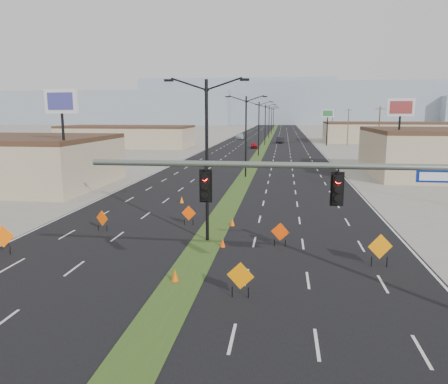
# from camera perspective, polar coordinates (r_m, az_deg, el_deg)

# --- Properties ---
(ground) EXTENTS (600.00, 600.00, 0.00)m
(ground) POSITION_cam_1_polar(r_m,az_deg,el_deg) (17.16, -9.44, -17.75)
(ground) COLOR gray
(ground) RESTS_ON ground
(road_surface) EXTENTS (25.00, 400.00, 0.02)m
(road_surface) POSITION_cam_1_polar(r_m,az_deg,el_deg) (114.80, 5.44, 6.29)
(road_surface) COLOR black
(road_surface) RESTS_ON ground
(median_strip) EXTENTS (2.00, 400.00, 0.04)m
(median_strip) POSITION_cam_1_polar(r_m,az_deg,el_deg) (114.80, 5.44, 6.29)
(median_strip) COLOR #294D1B
(median_strip) RESTS_ON ground
(building_sw_far) EXTENTS (30.00, 14.00, 4.50)m
(building_sw_far) POSITION_cam_1_polar(r_m,az_deg,el_deg) (106.12, -12.56, 6.98)
(building_sw_far) COLOR tan
(building_sw_far) RESTS_ON ground
(building_se_far) EXTENTS (44.00, 16.00, 5.00)m
(building_se_far) POSITION_cam_1_polar(r_m,az_deg,el_deg) (128.93, 22.92, 7.08)
(building_se_far) COLOR tan
(building_se_far) RESTS_ON ground
(mesa_west) EXTENTS (180.00, 50.00, 22.00)m
(mesa_west) POSITION_cam_1_polar(r_m,az_deg,el_deg) (319.74, -15.46, 10.51)
(mesa_west) COLOR #8996AA
(mesa_west) RESTS_ON ground
(mesa_center) EXTENTS (220.00, 50.00, 28.00)m
(mesa_center) POSITION_cam_1_polar(r_m,az_deg,el_deg) (316.45, 14.44, 11.11)
(mesa_center) COLOR #8996AA
(mesa_center) RESTS_ON ground
(mesa_backdrop) EXTENTS (140.00, 50.00, 32.00)m
(mesa_backdrop) POSITION_cam_1_polar(r_m,az_deg,el_deg) (336.31, 1.88, 11.70)
(mesa_backdrop) COLOR #8996AA
(mesa_backdrop) RESTS_ON ground
(signal_mast) EXTENTS (16.30, 0.60, 8.00)m
(signal_mast) POSITION_cam_1_polar(r_m,az_deg,el_deg) (17.18, 20.69, -1.23)
(signal_mast) COLOR slate
(signal_mast) RESTS_ON ground
(streetlight_0) EXTENTS (5.15, 0.24, 10.02)m
(streetlight_0) POSITION_cam_1_polar(r_m,az_deg,el_deg) (26.96, -2.26, 4.75)
(streetlight_0) COLOR black
(streetlight_0) RESTS_ON ground
(streetlight_1) EXTENTS (5.15, 0.24, 10.02)m
(streetlight_1) POSITION_cam_1_polar(r_m,az_deg,el_deg) (54.68, 2.88, 7.59)
(streetlight_1) COLOR black
(streetlight_1) RESTS_ON ground
(streetlight_2) EXTENTS (5.15, 0.24, 10.02)m
(streetlight_2) POSITION_cam_1_polar(r_m,az_deg,el_deg) (82.59, 4.56, 8.50)
(streetlight_2) COLOR black
(streetlight_2) RESTS_ON ground
(streetlight_3) EXTENTS (5.15, 0.24, 10.02)m
(streetlight_3) POSITION_cam_1_polar(r_m,az_deg,el_deg) (110.55, 5.40, 8.94)
(streetlight_3) COLOR black
(streetlight_3) RESTS_ON ground
(streetlight_4) EXTENTS (5.15, 0.24, 10.02)m
(streetlight_4) POSITION_cam_1_polar(r_m,az_deg,el_deg) (138.52, 5.90, 9.21)
(streetlight_4) COLOR black
(streetlight_4) RESTS_ON ground
(streetlight_5) EXTENTS (5.15, 0.24, 10.02)m
(streetlight_5) POSITION_cam_1_polar(r_m,az_deg,el_deg) (166.51, 6.24, 9.39)
(streetlight_5) COLOR black
(streetlight_5) RESTS_ON ground
(streetlight_6) EXTENTS (5.15, 0.24, 10.02)m
(streetlight_6) POSITION_cam_1_polar(r_m,az_deg,el_deg) (194.49, 6.47, 9.51)
(streetlight_6) COLOR black
(streetlight_6) RESTS_ON ground
(utility_pole_1) EXTENTS (1.60, 0.20, 9.00)m
(utility_pole_1) POSITION_cam_1_polar(r_m,az_deg,el_deg) (76.06, 19.54, 7.22)
(utility_pole_1) COLOR #4C3823
(utility_pole_1) RESTS_ON ground
(utility_pole_2) EXTENTS (1.60, 0.20, 9.00)m
(utility_pole_2) POSITION_cam_1_polar(r_m,az_deg,el_deg) (110.54, 15.89, 8.21)
(utility_pole_2) COLOR #4C3823
(utility_pole_2) RESTS_ON ground
(utility_pole_3) EXTENTS (1.60, 0.20, 9.00)m
(utility_pole_3) POSITION_cam_1_polar(r_m,az_deg,el_deg) (145.27, 13.98, 8.72)
(utility_pole_3) COLOR #4C3823
(utility_pole_3) RESTS_ON ground
(car_left) EXTENTS (1.80, 3.89, 1.29)m
(car_left) POSITION_cam_1_polar(r_m,az_deg,el_deg) (100.45, 3.95, 6.10)
(car_left) COLOR maroon
(car_left) RESTS_ON ground
(car_mid) EXTENTS (2.05, 4.82, 1.55)m
(car_mid) POSITION_cam_1_polar(r_m,az_deg,el_deg) (118.14, 7.34, 6.74)
(car_mid) COLOR black
(car_mid) RESTS_ON ground
(car_far) EXTENTS (2.42, 5.69, 1.64)m
(car_far) POSITION_cam_1_polar(r_m,az_deg,el_deg) (134.22, 2.12, 7.26)
(car_far) COLOR #A7ACB1
(car_far) RESTS_ON ground
(construction_sign_0) EXTENTS (1.27, 0.31, 1.72)m
(construction_sign_0) POSITION_cam_1_polar(r_m,az_deg,el_deg) (28.02, -26.91, -5.33)
(construction_sign_0) COLOR #FF6105
(construction_sign_0) RESTS_ON ground
(construction_sign_1) EXTENTS (0.99, 0.48, 1.43)m
(construction_sign_1) POSITION_cam_1_polar(r_m,az_deg,el_deg) (31.16, -15.63, -3.42)
(construction_sign_1) COLOR #E24A04
(construction_sign_1) RESTS_ON ground
(construction_sign_2) EXTENTS (1.07, 0.18, 1.43)m
(construction_sign_2) POSITION_cam_1_polar(r_m,az_deg,el_deg) (31.62, -4.63, -2.86)
(construction_sign_2) COLOR #FA4905
(construction_sign_2) RESTS_ON ground
(construction_sign_3) EXTENTS (1.22, 0.22, 1.64)m
(construction_sign_3) POSITION_cam_1_polar(r_m,az_deg,el_deg) (19.42, 2.15, -11.04)
(construction_sign_3) COLOR orange
(construction_sign_3) RESTS_ON ground
(construction_sign_4) EXTENTS (1.10, 0.31, 1.49)m
(construction_sign_4) POSITION_cam_1_polar(r_m,az_deg,el_deg) (26.72, 7.34, -5.30)
(construction_sign_4) COLOR #FF4405
(construction_sign_4) RESTS_ON ground
(construction_sign_5) EXTENTS (1.32, 0.36, 1.80)m
(construction_sign_5) POSITION_cam_1_polar(r_m,az_deg,el_deg) (24.46, 19.72, -6.85)
(construction_sign_5) COLOR orange
(construction_sign_5) RESTS_ON ground
(cone_0) EXTENTS (0.43, 0.43, 0.64)m
(cone_0) POSITION_cam_1_polar(r_m,az_deg,el_deg) (21.50, -6.43, -10.78)
(cone_0) COLOR #DA5304
(cone_0) RESTS_ON ground
(cone_1) EXTENTS (0.44, 0.44, 0.57)m
(cone_1) POSITION_cam_1_polar(r_m,az_deg,el_deg) (31.40, 1.10, -3.96)
(cone_1) COLOR #FF5A05
(cone_1) RESTS_ON ground
(cone_2) EXTENTS (0.40, 0.40, 0.55)m
(cone_2) POSITION_cam_1_polar(r_m,az_deg,el_deg) (26.56, -0.17, -6.66)
(cone_2) COLOR #FF4505
(cone_2) RESTS_ON ground
(cone_3) EXTENTS (0.47, 0.47, 0.59)m
(cone_3) POSITION_cam_1_polar(r_m,az_deg,el_deg) (39.47, -5.55, -1.02)
(cone_3) COLOR orange
(cone_3) RESTS_ON ground
(pole_sign_west) EXTENTS (3.33, 0.81, 10.16)m
(pole_sign_west) POSITION_cam_1_polar(r_m,az_deg,el_deg) (43.36, -20.45, 10.10)
(pole_sign_west) COLOR black
(pole_sign_west) RESTS_ON ground
(pole_sign_east_near) EXTENTS (3.18, 0.61, 9.71)m
(pole_sign_east_near) POSITION_cam_1_polar(r_m,az_deg,el_deg) (57.32, 22.04, 9.50)
(pole_sign_east_near) COLOR black
(pole_sign_east_near) RESTS_ON ground
(pole_sign_east_far) EXTENTS (2.89, 0.90, 8.81)m
(pole_sign_east_far) POSITION_cam_1_polar(r_m,az_deg,el_deg) (110.16, 13.38, 9.61)
(pole_sign_east_far) COLOR black
(pole_sign_east_far) RESTS_ON ground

